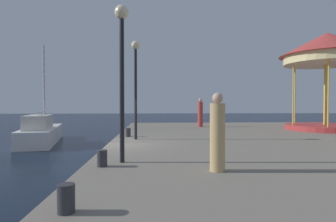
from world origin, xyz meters
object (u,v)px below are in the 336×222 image
Objects in this scene: lamp_post_near_edge at (122,54)px; bollard_north at (102,158)px; bollard_south at (66,198)px; lamp_post_mid_promenade at (136,72)px; person_by_the_water at (200,113)px; bollard_center at (128,132)px; sailboat_white at (41,132)px; carousel at (327,57)px; person_far_corner at (217,134)px.

lamp_post_near_edge reaches higher than bollard_north.
lamp_post_near_edge is 10.09× the size of bollard_south.
lamp_post_mid_promenade is 7.84m from person_by_the_water.
lamp_post_mid_promenade reaches higher than bollard_center.
bollard_center is at bearing 112.29° from lamp_post_mid_promenade.
carousel is (16.72, -1.08, 4.41)m from sailboat_white.
sailboat_white reaches higher than person_far_corner.
lamp_post_near_edge is at bearing -86.49° from bollard_center.
person_far_corner is at bearing 40.65° from bollard_south.
lamp_post_mid_promenade is at bearing -67.71° from bollard_center.
bollard_center is 6.23m from bollard_north.
carousel is 1.40× the size of lamp_post_near_edge.
person_by_the_water reaches higher than bollard_south.
person_by_the_water is at bearing 59.06° from lamp_post_mid_promenade.
carousel reaches higher than sailboat_white.
bollard_south is 9.11m from bollard_center.
sailboat_white is 8.21m from lamp_post_mid_promenade.
sailboat_white is at bearing 176.32° from carousel.
person_far_corner is (2.59, -6.84, 0.63)m from bollard_center.
bollard_north is at bearing -141.51° from carousel.
lamp_post_near_edge is 2.29× the size of person_far_corner.
bollard_north is (-0.08, -6.23, 0.00)m from bollard_center.
person_far_corner is at bearing -97.97° from person_by_the_water.
person_by_the_water is (3.90, 6.50, -1.98)m from lamp_post_mid_promenade.
lamp_post_mid_promenade is at bearing -39.81° from sailboat_white.
sailboat_white is 3.81× the size of person_far_corner.
person_by_the_water is (4.32, 5.48, 0.69)m from bollard_center.
bollard_north is at bearing -90.70° from bollard_center.
bollard_north is at bearing -95.40° from lamp_post_mid_promenade.
lamp_post_mid_promenade reaches higher than bollard_south.
sailboat_white is at bearing 118.01° from bollard_north.
carousel is at bearing 38.49° from bollard_north.
bollard_center is at bearing -35.39° from sailboat_white.
lamp_post_near_edge is (5.80, -9.64, 2.93)m from sailboat_white.
carousel is 16.93m from bollard_south.
sailboat_white is 11.62m from lamp_post_near_edge.
carousel is 8.18m from person_by_the_water.
person_by_the_water is at bearing 51.80° from bollard_center.
bollard_south is at bearing -139.35° from person_far_corner.
sailboat_white is 13.43m from person_far_corner.
carousel is 1.35× the size of lamp_post_mid_promenade.
lamp_post_mid_promenade is 2.21× the size of person_by_the_water.
lamp_post_near_edge is at bearing -90.77° from lamp_post_mid_promenade.
carousel is 15.06m from bollard_north.
bollard_south is (-0.47, -8.09, -2.68)m from lamp_post_mid_promenade.
person_far_corner is (2.67, -0.61, 0.63)m from bollard_north.
lamp_post_mid_promenade is (0.06, 4.75, 0.10)m from lamp_post_near_edge.
person_by_the_water is 12.44m from person_far_corner.
bollard_south is at bearing -67.44° from sailboat_white.
sailboat_white is at bearing 140.19° from lamp_post_mid_promenade.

